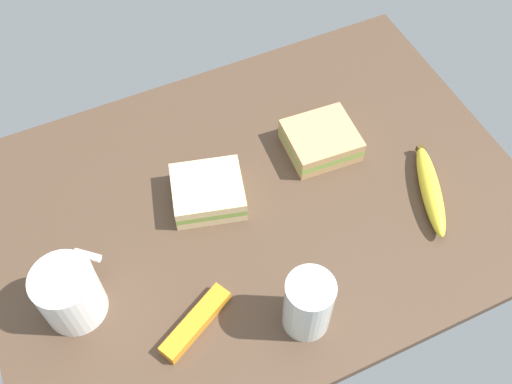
# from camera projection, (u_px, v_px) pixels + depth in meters

# --- Properties ---
(tabletop) EXTENTS (0.90, 0.64, 0.02)m
(tabletop) POSITION_uv_depth(u_px,v_px,m) (256.00, 205.00, 1.02)
(tabletop) COLOR #4C3828
(tabletop) RESTS_ON ground
(coffee_mug_black) EXTENTS (0.11, 0.11, 0.10)m
(coffee_mug_black) POSITION_uv_depth(u_px,v_px,m) (69.00, 293.00, 0.86)
(coffee_mug_black) COLOR white
(coffee_mug_black) RESTS_ON tabletop
(sandwich_main) EXTENTS (0.14, 0.13, 0.04)m
(sandwich_main) POSITION_uv_depth(u_px,v_px,m) (208.00, 192.00, 1.00)
(sandwich_main) COLOR beige
(sandwich_main) RESTS_ON tabletop
(sandwich_side) EXTENTS (0.13, 0.11, 0.04)m
(sandwich_side) POSITION_uv_depth(u_px,v_px,m) (321.00, 140.00, 1.06)
(sandwich_side) COLOR tan
(sandwich_side) RESTS_ON tabletop
(glass_of_milk) EXTENTS (0.07, 0.07, 0.11)m
(glass_of_milk) POSITION_uv_depth(u_px,v_px,m) (308.00, 306.00, 0.85)
(glass_of_milk) COLOR silver
(glass_of_milk) RESTS_ON tabletop
(banana) EXTENTS (0.10, 0.18, 0.03)m
(banana) POSITION_uv_depth(u_px,v_px,m) (430.00, 189.00, 1.01)
(banana) COLOR yellow
(banana) RESTS_ON tabletop
(snack_bar) EXTENTS (0.13, 0.09, 0.02)m
(snack_bar) POSITION_uv_depth(u_px,v_px,m) (196.00, 322.00, 0.88)
(snack_bar) COLOR orange
(snack_bar) RESTS_ON tabletop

